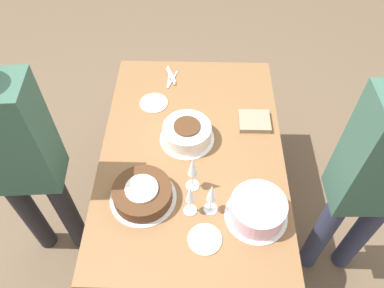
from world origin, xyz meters
TOP-DOWN VIEW (x-y plane):
  - ground_plane at (0.00, 0.00)m, footprint 12.00×12.00m
  - dining_table at (0.00, 0.00)m, footprint 1.51×1.00m
  - cake_center_white at (-0.08, -0.03)m, footprint 0.31×0.31m
  - cake_front_chocolate at (0.31, -0.24)m, footprint 0.33×0.33m
  - cake_back_decorated at (0.40, 0.32)m, footprint 0.30×0.30m
  - wine_glass_near at (0.38, -0.00)m, footprint 0.06×0.06m
  - wine_glass_far at (0.23, 0.01)m, footprint 0.07×0.07m
  - wine_glass_extra at (0.37, 0.10)m, footprint 0.07×0.07m
  - dessert_plate_left at (-0.35, -0.24)m, footprint 0.17×0.17m
  - dessert_plate_right at (0.53, 0.07)m, footprint 0.16×0.16m
  - fork_pile at (-0.59, -0.15)m, footprint 0.22×0.08m
  - napkin_stack at (-0.21, 0.36)m, footprint 0.16×0.18m
  - person_cutting at (0.21, -0.84)m, footprint 0.25×0.41m
  - person_watching at (0.31, 0.86)m, footprint 0.23×0.41m

SIDE VIEW (x-z plane):
  - ground_plane at x=0.00m, z-range 0.00..0.00m
  - dining_table at x=0.00m, z-range 0.27..1.00m
  - dessert_plate_left at x=-0.35m, z-range 0.74..0.74m
  - dessert_plate_right at x=0.53m, z-range 0.74..0.74m
  - fork_pile at x=-0.59m, z-range 0.74..0.75m
  - napkin_stack at x=-0.21m, z-range 0.74..0.77m
  - cake_front_chocolate at x=0.31m, z-range 0.73..0.83m
  - cake_center_white at x=-0.08m, z-range 0.73..0.85m
  - cake_back_decorated at x=0.40m, z-range 0.74..0.86m
  - wine_glass_near at x=0.38m, z-range 0.77..0.98m
  - wine_glass_extra at x=0.37m, z-range 0.77..0.99m
  - wine_glass_far at x=0.23m, z-range 0.78..1.01m
  - person_cutting at x=0.21m, z-range 0.16..1.72m
  - person_watching at x=0.31m, z-range 0.17..1.80m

